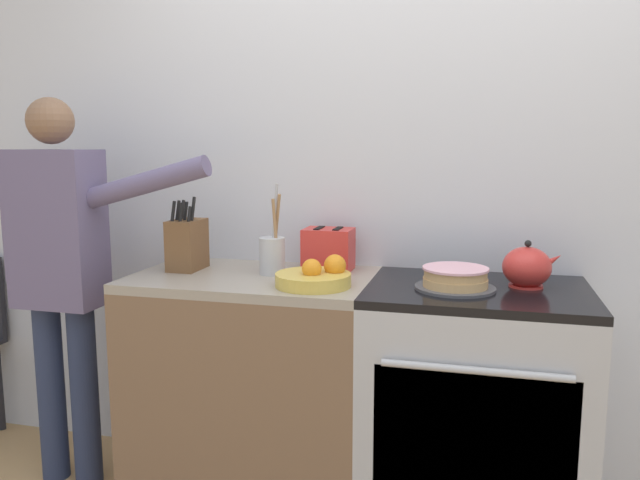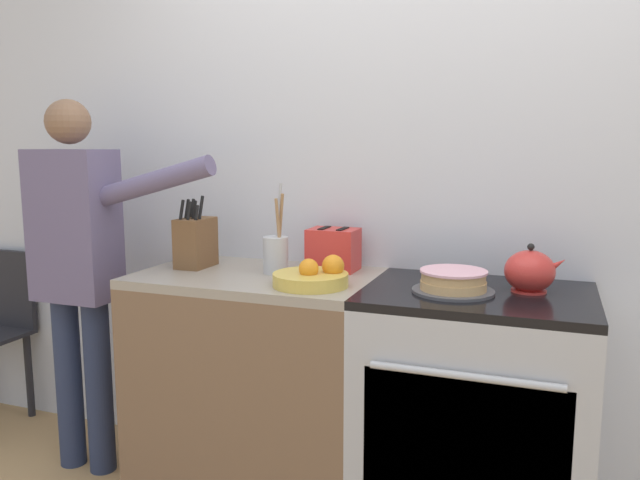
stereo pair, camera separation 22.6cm
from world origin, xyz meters
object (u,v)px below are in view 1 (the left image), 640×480
object	(u,v)px
knife_block	(187,244)
utensil_crock	(272,254)
stove_range	(473,410)
fruit_bowl	(316,277)
toaster	(328,249)
person_baker	(61,260)
layer_cake	(455,279)
tea_kettle	(527,267)

from	to	relation	value
knife_block	utensil_crock	xyz separation A→B (m)	(0.36, -0.00, -0.02)
stove_range	knife_block	bearing A→B (deg)	177.96
fruit_bowl	toaster	distance (m)	0.29
knife_block	person_baker	size ratio (longest dim) A/B	0.18
layer_cake	person_baker	size ratio (longest dim) A/B	0.17
tea_kettle	person_baker	size ratio (longest dim) A/B	0.13
stove_range	toaster	bearing A→B (deg)	163.47
knife_block	utensil_crock	bearing A→B (deg)	-0.21
layer_cake	fruit_bowl	xyz separation A→B (m)	(-0.48, -0.07, -0.00)
layer_cake	person_baker	world-z (taller)	person_baker
layer_cake	fruit_bowl	bearing A→B (deg)	-171.36
tea_kettle	layer_cake	bearing A→B (deg)	-157.38
stove_range	person_baker	size ratio (longest dim) A/B	0.57
tea_kettle	fruit_bowl	xyz separation A→B (m)	(-0.72, -0.17, -0.04)
stove_range	fruit_bowl	xyz separation A→B (m)	(-0.55, -0.12, 0.48)
knife_block	person_baker	distance (m)	0.51
toaster	layer_cake	bearing A→B (deg)	-23.34
stove_range	utensil_crock	bearing A→B (deg)	177.10
toaster	person_baker	bearing A→B (deg)	-166.22
utensil_crock	tea_kettle	bearing A→B (deg)	1.03
layer_cake	knife_block	distance (m)	1.05
tea_kettle	fruit_bowl	world-z (taller)	tea_kettle
utensil_crock	layer_cake	bearing A→B (deg)	-6.90
knife_block	layer_cake	bearing A→B (deg)	-4.63
fruit_bowl	toaster	size ratio (longest dim) A/B	1.30
knife_block	utensil_crock	world-z (taller)	utensil_crock
layer_cake	utensil_crock	world-z (taller)	utensil_crock
toaster	fruit_bowl	bearing A→B (deg)	-84.96
fruit_bowl	stove_range	bearing A→B (deg)	11.93
stove_range	utensil_crock	world-z (taller)	utensil_crock
knife_block	person_baker	xyz separation A→B (m)	(-0.49, -0.12, -0.07)
stove_range	person_baker	bearing A→B (deg)	-177.09
stove_range	toaster	world-z (taller)	toaster
utensil_crock	person_baker	bearing A→B (deg)	-171.89
tea_kettle	utensil_crock	xyz separation A→B (m)	(-0.93, -0.02, 0.01)
knife_block	fruit_bowl	xyz separation A→B (m)	(0.57, -0.16, -0.07)
knife_block	toaster	bearing A→B (deg)	13.61
layer_cake	toaster	distance (m)	0.55
knife_block	fruit_bowl	bearing A→B (deg)	-15.41
layer_cake	person_baker	xyz separation A→B (m)	(-1.54, -0.04, -0.00)
fruit_bowl	layer_cake	bearing A→B (deg)	8.64
layer_cake	utensil_crock	distance (m)	0.70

